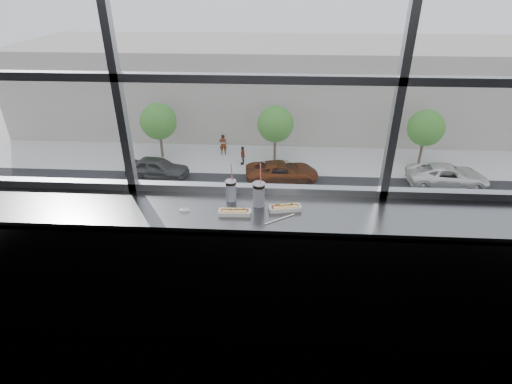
# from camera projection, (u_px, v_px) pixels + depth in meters

# --- Properties ---
(wall_back_lower) EXTENTS (6.00, 0.00, 6.00)m
(wall_back_lower) POSITION_uv_depth(u_px,v_px,m) (256.00, 248.00, 3.47)
(wall_back_lower) COLOR black
(wall_back_lower) RESTS_ON ground
(window_glass) EXTENTS (6.00, 0.00, 6.00)m
(window_glass) POSITION_uv_depth(u_px,v_px,m) (256.00, 32.00, 2.65)
(window_glass) COLOR silver
(window_glass) RESTS_ON ground
(window_mullions) EXTENTS (6.00, 0.08, 2.40)m
(window_mullions) POSITION_uv_depth(u_px,v_px,m) (256.00, 33.00, 2.63)
(window_mullions) COLOR gray
(window_mullions) RESTS_ON ground
(counter) EXTENTS (6.00, 0.55, 0.06)m
(counter) POSITION_uv_depth(u_px,v_px,m) (254.00, 213.00, 2.98)
(counter) COLOR slate
(counter) RESTS_ON ground
(counter_fascia) EXTENTS (6.00, 0.04, 1.04)m
(counter_fascia) POSITION_uv_depth(u_px,v_px,m) (252.00, 290.00, 3.00)
(counter_fascia) COLOR slate
(counter_fascia) RESTS_ON ground
(hotdog_tray_left) EXTENTS (0.23, 0.08, 0.06)m
(hotdog_tray_left) POSITION_uv_depth(u_px,v_px,m) (235.00, 212.00, 2.89)
(hotdog_tray_left) COLOR white
(hotdog_tray_left) RESTS_ON counter
(hotdog_tray_right) EXTENTS (0.25, 0.12, 0.06)m
(hotdog_tray_right) POSITION_uv_depth(u_px,v_px,m) (285.00, 208.00, 2.95)
(hotdog_tray_right) COLOR white
(hotdog_tray_right) RESTS_ON counter
(soda_cup_left) EXTENTS (0.09, 0.09, 0.32)m
(soda_cup_left) POSITION_uv_depth(u_px,v_px,m) (231.00, 189.00, 3.05)
(soda_cup_left) COLOR white
(soda_cup_left) RESTS_ON counter
(soda_cup_right) EXTENTS (0.10, 0.10, 0.36)m
(soda_cup_right) POSITION_uv_depth(u_px,v_px,m) (259.00, 193.00, 2.98)
(soda_cup_right) COLOR white
(soda_cup_right) RESTS_ON counter
(loose_straw) EXTENTS (0.21, 0.15, 0.01)m
(loose_straw) POSITION_uv_depth(u_px,v_px,m) (280.00, 219.00, 2.84)
(loose_straw) COLOR white
(loose_straw) RESTS_ON counter
(wrapper) EXTENTS (0.09, 0.06, 0.02)m
(wrapper) POSITION_uv_depth(u_px,v_px,m) (184.00, 210.00, 2.94)
(wrapper) COLOR silver
(wrapper) RESTS_ON counter
(plaza_ground) EXTENTS (120.00, 120.00, 0.00)m
(plaza_ground) POSITION_uv_depth(u_px,v_px,m) (278.00, 107.00, 47.14)
(plaza_ground) COLOR beige
(plaza_ground) RESTS_ON ground
(plaza_near) EXTENTS (50.00, 14.00, 0.04)m
(plaza_near) POSITION_uv_depth(u_px,v_px,m) (267.00, 384.00, 15.11)
(plaza_near) COLOR beige
(plaza_near) RESTS_ON plaza_ground
(street_asphalt) EXTENTS (80.00, 10.00, 0.06)m
(street_asphalt) POSITION_uv_depth(u_px,v_px,m) (274.00, 208.00, 26.51)
(street_asphalt) COLOR black
(street_asphalt) RESTS_ON plaza_ground
(far_sidewalk) EXTENTS (80.00, 6.00, 0.04)m
(far_sidewalk) POSITION_uv_depth(u_px,v_px,m) (276.00, 160.00, 33.53)
(far_sidewalk) COLOR beige
(far_sidewalk) RESTS_ON plaza_ground
(far_building) EXTENTS (50.00, 14.00, 8.00)m
(far_building) POSITION_uv_depth(u_px,v_px,m) (278.00, 84.00, 40.40)
(far_building) COLOR #A49A8F
(far_building) RESTS_ON plaza_ground
(car_near_e) EXTENTS (3.18, 6.47, 2.08)m
(car_near_e) POSITION_uv_depth(u_px,v_px,m) (492.00, 235.00, 21.86)
(car_near_e) COLOR navy
(car_near_e) RESTS_ON street_asphalt
(car_near_c) EXTENTS (3.07, 6.41, 2.07)m
(car_near_c) POSITION_uv_depth(u_px,v_px,m) (249.00, 227.00, 22.57)
(car_near_c) COLOR #8B1E00
(car_near_c) RESTS_ON street_asphalt
(car_near_b) EXTENTS (3.32, 6.54, 2.10)m
(car_near_b) POSITION_uv_depth(u_px,v_px,m) (128.00, 223.00, 22.93)
(car_near_b) COLOR #373636
(car_near_b) RESTS_ON street_asphalt
(car_far_c) EXTENTS (2.78, 6.41, 2.12)m
(car_far_c) POSITION_uv_depth(u_px,v_px,m) (448.00, 172.00, 28.84)
(car_far_c) COLOR white
(car_far_c) RESTS_ON street_asphalt
(car_far_a) EXTENTS (3.43, 6.75, 2.16)m
(car_far_a) POSITION_uv_depth(u_px,v_px,m) (157.00, 165.00, 29.96)
(car_far_a) COLOR #2F2F2F
(car_far_a) RESTS_ON street_asphalt
(car_far_b) EXTENTS (3.13, 6.23, 2.00)m
(car_far_b) POSITION_uv_depth(u_px,v_px,m) (282.00, 169.00, 29.50)
(car_far_b) COLOR #5A1C01
(car_far_b) RESTS_ON street_asphalt
(pedestrian_b) EXTENTS (0.61, 0.82, 1.84)m
(pedestrian_b) POSITION_uv_depth(u_px,v_px,m) (243.00, 154.00, 32.27)
(pedestrian_b) COLOR #66605B
(pedestrian_b) RESTS_ON far_sidewalk
(pedestrian_a) EXTENTS (0.96, 0.72, 2.17)m
(pedestrian_a) POSITION_uv_depth(u_px,v_px,m) (223.00, 142.00, 33.99)
(pedestrian_a) COLOR #66605B
(pedestrian_a) RESTS_ON far_sidewalk
(tree_left) EXTENTS (3.00, 3.00, 4.69)m
(tree_left) POSITION_uv_depth(u_px,v_px,m) (158.00, 121.00, 32.53)
(tree_left) COLOR #47382B
(tree_left) RESTS_ON far_sidewalk
(tree_center) EXTENTS (2.95, 2.95, 4.61)m
(tree_center) POSITION_uv_depth(u_px,v_px,m) (275.00, 124.00, 32.06)
(tree_center) COLOR #47382B
(tree_center) RESTS_ON far_sidewalk
(tree_right) EXTENTS (2.88, 2.88, 4.51)m
(tree_right) POSITION_uv_depth(u_px,v_px,m) (426.00, 128.00, 31.47)
(tree_right) COLOR #47382B
(tree_right) RESTS_ON far_sidewalk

